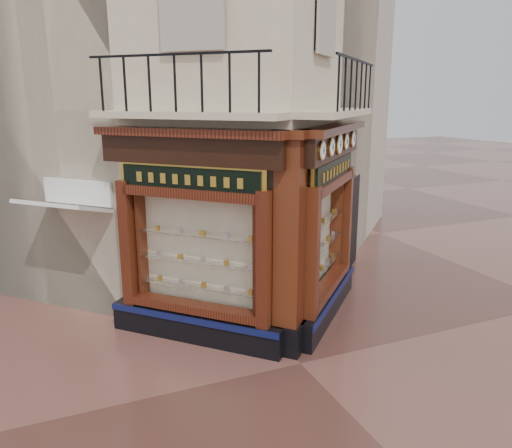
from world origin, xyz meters
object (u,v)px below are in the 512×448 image
corner_pilaster (289,249)px  clock_e (353,139)px  clock_d (346,142)px  signboard_left (190,179)px  awning (74,321)px  clock_b (331,147)px  signboard_right (334,170)px  clock_c (339,144)px  clock_a (322,151)px

corner_pilaster → clock_e: corner_pilaster is taller
clock_d → signboard_left: (-3.34, -0.26, -0.52)m
clock_d → awning: 6.69m
clock_b → corner_pilaster: bearing=157.0°
clock_e → signboard_left: 3.93m
clock_e → signboard_right: bearing=174.6°
corner_pilaster → clock_d: bearing=-10.8°
clock_c → clock_e: (0.91, 0.91, 0.00)m
clock_a → signboard_right: 1.49m
clock_e → signboard_left: bearing=146.0°
clock_a → signboard_left: 2.34m
clock_a → clock_c: bearing=0.0°
clock_c → corner_pilaster: bearing=165.3°
clock_b → clock_e: bearing=0.0°
clock_a → corner_pilaster: bearing=129.8°
corner_pilaster → clock_c: 2.37m
corner_pilaster → clock_c: corner_pilaster is taller
corner_pilaster → awning: 4.92m
clock_a → clock_c: (0.90, 0.90, 0.00)m
awning → clock_a: bearing=-170.1°
clock_a → clock_b: clock_b is taller
awning → signboard_left: signboard_left is taller
clock_b → clock_d: 1.22m
signboard_left → clock_c: bearing=-138.3°
awning → signboard_left: bearing=-176.2°
clock_b → clock_d: clock_b is taller
clock_a → clock_b: (0.46, 0.46, 0.00)m
clock_c → signboard_right: size_ratio=0.19×
corner_pilaster → signboard_left: corner_pilaster is taller
clock_d → signboard_right: size_ratio=0.15×
clock_a → awning: 6.16m
clock_c → signboard_left: (-2.91, 0.17, -0.52)m
clock_e → corner_pilaster: bearing=171.7°
awning → signboard_left: (2.07, -1.81, 3.10)m
clock_b → clock_e: clock_e is taller
corner_pilaster → signboard_left: bearing=100.2°
clock_b → signboard_left: size_ratio=0.16×
corner_pilaster → signboard_right: bearing=-10.2°
signboard_right → signboard_left: bearing=135.0°
signboard_left → clock_a: bearing=-162.8°
clock_a → clock_c: size_ratio=0.83×
clock_c → clock_e: 1.29m
clock_b → clock_d: size_ratio=1.05×
awning → clock_e: bearing=-145.2°
clock_c → signboard_right: clock_c is taller
clock_d → awning: clock_d is taller
clock_c → clock_e: bearing=0.0°
clock_a → signboard_left: clock_a is taller
signboard_right → clock_e: bearing=-5.4°
clock_e → signboard_right: 1.28m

